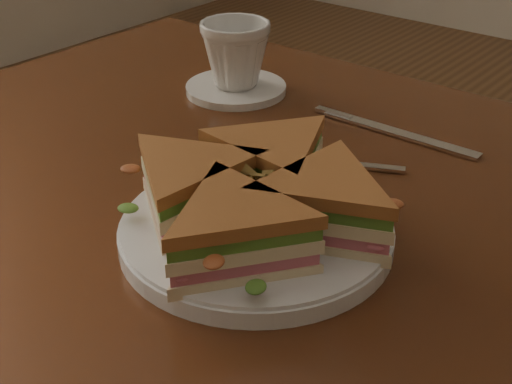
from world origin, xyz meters
The scene contains 8 objects.
table centered at (0.00, 0.00, 0.65)m, with size 1.20×0.80×0.75m.
plate centered at (-0.04, -0.05, 0.76)m, with size 0.25×0.25×0.02m, color white.
sandwich_wedges centered at (-0.04, -0.05, 0.80)m, with size 0.30×0.30×0.06m.
crisps_mound centered at (-0.04, -0.05, 0.79)m, with size 0.09×0.09×0.05m, color #B06216, non-canonical shape.
spoon centered at (-0.12, 0.08, 0.75)m, with size 0.17×0.09×0.01m.
knife centered at (-0.06, 0.22, 0.75)m, with size 0.22×0.02×0.00m.
saucer centered at (-0.28, 0.21, 0.76)m, with size 0.13×0.13×0.01m, color white.
coffee_cup centered at (-0.28, 0.21, 0.80)m, with size 0.09×0.09×0.09m, color white.
Camera 1 is at (0.30, -0.47, 1.11)m, focal length 50.00 mm.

